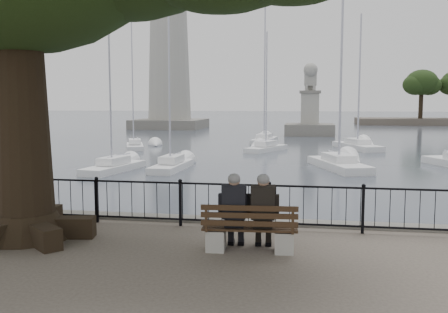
% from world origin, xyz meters
% --- Properties ---
extents(harbor, '(260.00, 260.00, 1.20)m').
position_xyz_m(harbor, '(0.00, 3.00, -0.50)').
color(harbor, slate).
rests_on(harbor, ground).
extents(railing, '(22.06, 0.06, 1.00)m').
position_xyz_m(railing, '(0.00, 2.50, 0.56)').
color(railing, black).
rests_on(railing, ground).
extents(bench, '(1.80, 0.64, 0.94)m').
position_xyz_m(bench, '(0.77, 0.80, 0.33)').
color(bench, '#9C998D').
rests_on(bench, ground).
extents(person_left, '(0.45, 0.75, 1.49)m').
position_xyz_m(person_left, '(0.48, 0.88, 0.68)').
color(person_left, black).
rests_on(person_left, ground).
extents(person_right, '(0.45, 0.75, 1.49)m').
position_xyz_m(person_right, '(1.01, 0.91, 0.68)').
color(person_right, black).
rests_on(person_right, ground).
extents(lighthouse, '(9.75, 9.75, 29.91)m').
position_xyz_m(lighthouse, '(-18.00, 62.00, 11.58)').
color(lighthouse, slate).
rests_on(lighthouse, ground).
extents(lion_monument, '(5.53, 5.53, 8.27)m').
position_xyz_m(lion_monument, '(2.00, 49.94, 1.05)').
color(lion_monument, slate).
rests_on(lion_monument, ground).
extents(sailboat_a, '(2.15, 5.06, 8.59)m').
position_xyz_m(sailboat_a, '(-8.69, 17.55, -0.72)').
color(sailboat_a, white).
rests_on(sailboat_a, ground).
extents(sailboat_b, '(1.48, 4.83, 10.39)m').
position_xyz_m(sailboat_b, '(-5.73, 18.71, -0.67)').
color(sailboat_b, white).
rests_on(sailboat_b, ground).
extents(sailboat_c, '(3.50, 6.25, 10.84)m').
position_xyz_m(sailboat_c, '(3.57, 20.68, -0.69)').
color(sailboat_c, white).
rests_on(sailboat_c, ground).
extents(sailboat_e, '(2.82, 4.77, 11.07)m').
position_xyz_m(sailboat_e, '(-12.12, 30.54, -0.65)').
color(sailboat_e, white).
rests_on(sailboat_e, ground).
extents(sailboat_f, '(3.15, 4.96, 9.25)m').
position_xyz_m(sailboat_f, '(-1.36, 30.36, -0.70)').
color(sailboat_f, white).
rests_on(sailboat_f, ground).
extents(sailboat_g, '(3.74, 6.21, 10.90)m').
position_xyz_m(sailboat_g, '(5.77, 33.16, -0.69)').
color(sailboat_g, white).
rests_on(sailboat_g, ground).
extents(sailboat_h, '(2.18, 5.86, 13.56)m').
position_xyz_m(sailboat_h, '(-2.20, 38.38, -0.62)').
color(sailboat_h, white).
rests_on(sailboat_h, ground).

